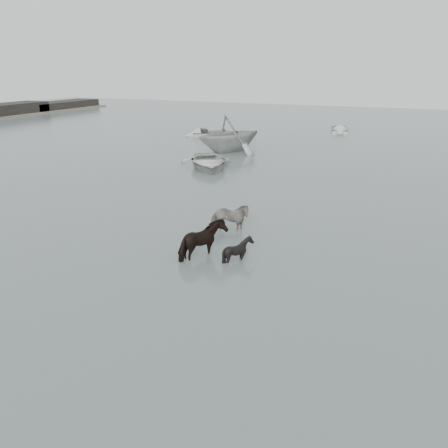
{
  "coord_description": "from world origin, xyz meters",
  "views": [
    {
      "loc": [
        5.36,
        -13.56,
        6.78
      ],
      "look_at": [
        -1.02,
        1.1,
        1.0
      ],
      "focal_mm": 35.0,
      "sensor_mm": 36.0,
      "label": 1
    }
  ],
  "objects": [
    {
      "name": "rowboat_lead",
      "position": [
        -7.87,
        14.0,
        0.55
      ],
      "size": [
        5.93,
        6.47,
        1.09
      ],
      "primitive_type": "imported",
      "rotation": [
        0.0,
        0.0,
        0.53
      ],
      "color": "#B6B7B1",
      "rests_on": "ground"
    },
    {
      "name": "rowboat_trail",
      "position": [
        -8.94,
        20.49,
        1.58
      ],
      "size": [
        7.54,
        7.8,
        3.15
      ],
      "primitive_type": "imported",
      "rotation": [
        0.0,
        0.0,
        2.59
      ],
      "color": "#A7AAA7",
      "rests_on": "ground"
    },
    {
      "name": "pony_dark",
      "position": [
        -1.35,
        -0.04,
        0.83
      ],
      "size": [
        1.45,
        1.68,
        1.66
      ],
      "primitive_type": "imported",
      "rotation": [
        0.0,
        0.0,
        1.59
      ],
      "color": "black",
      "rests_on": "ground"
    },
    {
      "name": "ground",
      "position": [
        0.0,
        0.0,
        0.0
      ],
      "size": [
        140.0,
        140.0,
        0.0
      ],
      "primitive_type": "plane",
      "color": "#53625E",
      "rests_on": "ground"
    },
    {
      "name": "skiff_mid",
      "position": [
        -2.38,
        36.04,
        0.38
      ],
      "size": [
        2.63,
        5.6,
        0.75
      ],
      "primitive_type": null,
      "rotation": [
        0.0,
        0.0,
        -1.37
      ],
      "color": "#B0B2AF",
      "rests_on": "ground"
    },
    {
      "name": "skiff_outer",
      "position": [
        -14.27,
        27.97,
        0.38
      ],
      "size": [
        5.16,
        4.82,
        0.75
      ],
      "primitive_type": null,
      "rotation": [
        0.0,
        0.0,
        3.86
      ],
      "color": "#A3A49F",
      "rests_on": "ground"
    },
    {
      "name": "pony_pinto",
      "position": [
        -1.62,
        3.08,
        0.76
      ],
      "size": [
        1.91,
        1.1,
        1.52
      ],
      "primitive_type": "imported",
      "rotation": [
        0.0,
        0.0,
        1.73
      ],
      "color": "black",
      "rests_on": "ground"
    },
    {
      "name": "pony_black",
      "position": [
        -0.09,
        0.27,
        0.59
      ],
      "size": [
        1.23,
        1.13,
        1.18
      ],
      "primitive_type": "imported",
      "rotation": [
        0.0,
        0.0,
        1.76
      ],
      "color": "black",
      "rests_on": "ground"
    }
  ]
}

